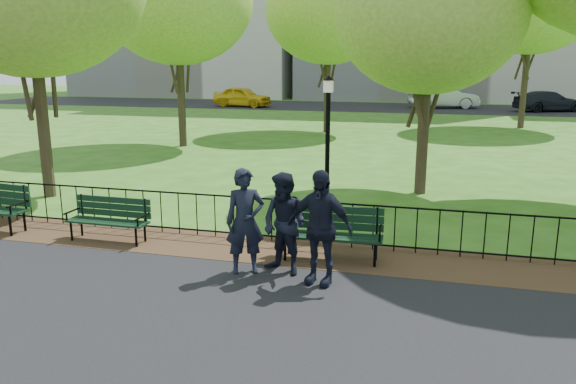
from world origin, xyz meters
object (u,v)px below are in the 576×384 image
(person_left, at_px, (245,221))
(sedan_dark, at_px, (548,101))
(park_bench_main, at_px, (315,226))
(lamppost, at_px, (328,140))
(taxi, at_px, (242,97))
(person_right, at_px, (320,227))
(park_bench_left_a, at_px, (110,214))
(tree_far_c, at_px, (328,10))
(tree_near_e, at_px, (430,13))
(person_mid, at_px, (285,224))
(sedan_silver, at_px, (444,97))

(person_left, bearing_deg, sedan_dark, 49.64)
(park_bench_main, bearing_deg, lamppost, 93.98)
(taxi, bearing_deg, person_right, -149.70)
(park_bench_left_a, xyz_separation_m, tree_far_c, (0.90, 18.07, 5.28))
(lamppost, relative_size, taxi, 0.72)
(park_bench_left_a, bearing_deg, tree_near_e, 45.42)
(person_mid, height_order, person_right, person_right)
(taxi, xyz_separation_m, sedan_dark, (21.85, 1.66, -0.06))
(sedan_silver, bearing_deg, park_bench_main, 162.92)
(tree_far_c, height_order, person_left, tree_far_c)
(person_right, distance_m, taxi, 34.91)
(lamppost, bearing_deg, taxi, 112.98)
(park_bench_main, bearing_deg, tree_near_e, 70.88)
(person_right, height_order, taxi, person_right)
(tree_near_e, bearing_deg, person_mid, -106.96)
(park_bench_main, relative_size, person_right, 1.03)
(park_bench_main, relative_size, park_bench_left_a, 1.16)
(taxi, distance_m, sedan_silver, 15.04)
(tree_near_e, height_order, taxi, tree_near_e)
(park_bench_left_a, relative_size, tree_near_e, 0.25)
(lamppost, height_order, person_right, lamppost)
(lamppost, xyz_separation_m, taxi, (-12.01, 28.32, -0.97))
(park_bench_main, bearing_deg, sedan_silver, 82.88)
(lamppost, relative_size, person_right, 1.70)
(person_left, xyz_separation_m, sedan_dark, (10.45, 34.03, -0.20))
(person_right, bearing_deg, lamppost, 110.88)
(lamppost, relative_size, tree_far_c, 0.38)
(park_bench_left_a, height_order, tree_near_e, tree_near_e)
(park_bench_left_a, relative_size, person_left, 0.93)
(taxi, relative_size, sedan_dark, 0.93)
(park_bench_left_a, xyz_separation_m, tree_near_e, (5.86, 5.79, 4.16))
(lamppost, height_order, person_mid, lamppost)
(park_bench_left_a, bearing_deg, park_bench_main, 0.41)
(taxi, bearing_deg, person_mid, -150.54)
(park_bench_main, distance_m, park_bench_left_a, 4.18)
(tree_near_e, relative_size, sedan_silver, 1.35)
(park_bench_left_a, distance_m, lamppost, 5.04)
(tree_near_e, height_order, sedan_silver, tree_near_e)
(park_bench_left_a, height_order, sedan_dark, sedan_dark)
(lamppost, height_order, taxi, lamppost)
(park_bench_main, distance_m, sedan_dark, 34.42)
(lamppost, distance_m, person_left, 4.18)
(tree_near_e, xyz_separation_m, taxi, (-14.07, 25.62, -3.93))
(park_bench_left_a, xyz_separation_m, person_right, (4.49, -1.11, 0.41))
(tree_near_e, height_order, tree_far_c, tree_far_c)
(person_right, distance_m, sedan_dark, 35.38)
(park_bench_left_a, relative_size, taxi, 0.38)
(park_bench_main, height_order, sedan_silver, sedan_silver)
(tree_near_e, bearing_deg, lamppost, -127.29)
(park_bench_main, distance_m, tree_far_c, 19.11)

